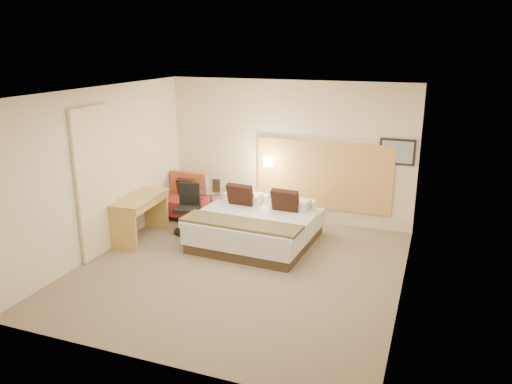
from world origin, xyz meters
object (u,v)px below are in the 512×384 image
(bed, at_px, (257,226))
(lounge_chair, at_px, (184,200))
(side_table, at_px, (212,205))
(desk, at_px, (140,206))
(desk_chair, at_px, (188,213))

(bed, relative_size, lounge_chair, 2.39)
(lounge_chair, height_order, side_table, lounge_chair)
(side_table, height_order, desk, desk)
(bed, xyz_separation_m, desk, (-1.99, -0.52, 0.30))
(bed, xyz_separation_m, lounge_chair, (-1.85, 0.80, 0.03))
(bed, distance_m, lounge_chair, 2.01)
(bed, height_order, lounge_chair, bed)
(bed, height_order, side_table, bed)
(bed, bearing_deg, side_table, 150.01)
(lounge_chair, relative_size, side_table, 1.26)
(lounge_chair, relative_size, desk, 0.67)
(lounge_chair, distance_m, desk, 1.36)
(lounge_chair, bearing_deg, bed, -23.55)
(side_table, xyz_separation_m, desk_chair, (-0.18, -0.64, 0.02))
(bed, bearing_deg, desk, -165.25)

